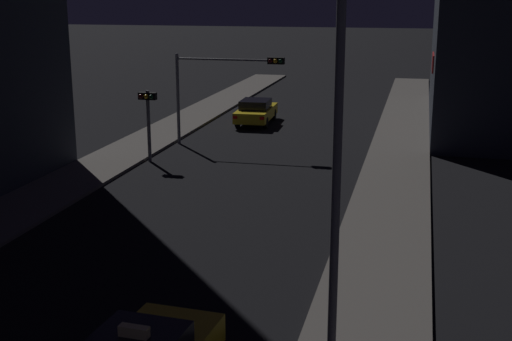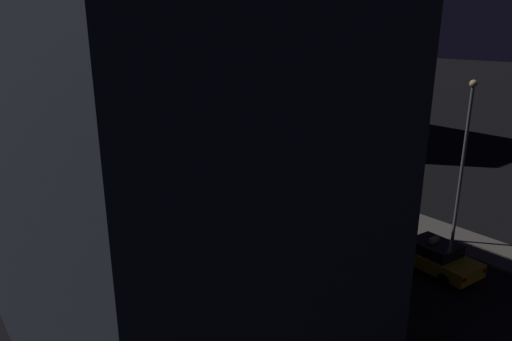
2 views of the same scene
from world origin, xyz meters
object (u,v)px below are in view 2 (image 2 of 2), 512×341
Objects in this scene: traffic_light_left_kerb at (128,162)px; street_lamp_near_block at (464,152)px; taxi at (431,255)px; far_car at (109,150)px; sign_pole_left at (290,251)px; traffic_light_overhead at (135,132)px.

street_lamp_near_block reaches higher than traffic_light_left_kerb.
taxi reaches higher than far_car.
taxi is at bearing -8.50° from sign_pole_left.
sign_pole_left is at bearing -98.32° from traffic_light_overhead.
traffic_light_overhead is 0.66× the size of street_lamp_near_block.
traffic_light_overhead reaches higher than traffic_light_left_kerb.
traffic_light_overhead is at bearing 59.65° from traffic_light_left_kerb.
far_car is at bearing 83.17° from sign_pole_left.
traffic_light_left_kerb is at bearing -103.78° from far_car.
street_lamp_near_block is (7.92, -27.17, 4.18)m from far_car.
traffic_light_left_kerb is 16.77m from sign_pole_left.
far_car is at bearing 88.18° from traffic_light_overhead.
traffic_light_left_kerb is 20.11m from street_lamp_near_block.
far_car is 0.83× the size of traffic_light_overhead.
sign_pole_left is 11.33m from street_lamp_near_block.
sign_pole_left is (-7.70, 1.15, 2.10)m from taxi.
far_car is 0.99× the size of sign_pole_left.
traffic_light_overhead is 1.69× the size of traffic_light_left_kerb.
traffic_light_left_kerb is at bearing 87.50° from sign_pole_left.
taxi is 5.47m from street_lamp_near_block.
sign_pole_left is at bearing 178.57° from street_lamp_near_block.
taxi is at bearing -77.89° from traffic_light_overhead.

